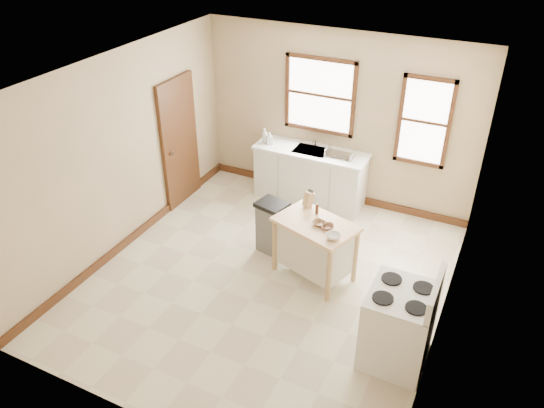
% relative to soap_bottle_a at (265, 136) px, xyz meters
% --- Properties ---
extents(floor, '(5.00, 5.00, 0.00)m').
position_rel_soap_bottle_a_xyz_m(floor, '(1.10, -2.13, -1.05)').
color(floor, beige).
rests_on(floor, ground).
extents(ceiling, '(5.00, 5.00, 0.00)m').
position_rel_soap_bottle_a_xyz_m(ceiling, '(1.10, -2.13, 1.75)').
color(ceiling, white).
rests_on(ceiling, ground).
extents(wall_back, '(4.50, 0.04, 2.80)m').
position_rel_soap_bottle_a_xyz_m(wall_back, '(1.10, 0.37, 0.35)').
color(wall_back, tan).
rests_on(wall_back, ground).
extents(wall_left, '(0.04, 5.00, 2.80)m').
position_rel_soap_bottle_a_xyz_m(wall_left, '(-1.15, -2.13, 0.35)').
color(wall_left, tan).
rests_on(wall_left, ground).
extents(wall_right, '(0.04, 5.00, 2.80)m').
position_rel_soap_bottle_a_xyz_m(wall_right, '(3.35, -2.13, 0.35)').
color(wall_right, tan).
rests_on(wall_right, ground).
extents(window_main, '(1.17, 0.06, 1.22)m').
position_rel_soap_bottle_a_xyz_m(window_main, '(0.80, 0.35, 0.70)').
color(window_main, '#3F1F11').
rests_on(window_main, wall_back).
extents(window_side, '(0.77, 0.06, 1.37)m').
position_rel_soap_bottle_a_xyz_m(window_side, '(2.45, 0.35, 0.55)').
color(window_side, '#3F1F11').
rests_on(window_side, wall_back).
extents(door_left, '(0.06, 0.90, 2.10)m').
position_rel_soap_bottle_a_xyz_m(door_left, '(-1.11, -0.83, 0.00)').
color(door_left, '#3F1F11').
rests_on(door_left, ground).
extents(baseboard_back, '(4.50, 0.04, 0.12)m').
position_rel_soap_bottle_a_xyz_m(baseboard_back, '(1.10, 0.34, -0.99)').
color(baseboard_back, '#3F1F11').
rests_on(baseboard_back, ground).
extents(baseboard_left, '(0.04, 5.00, 0.12)m').
position_rel_soap_bottle_a_xyz_m(baseboard_left, '(-1.12, -2.13, -0.99)').
color(baseboard_left, '#3F1F11').
rests_on(baseboard_left, ground).
extents(sink_counter, '(1.86, 0.62, 0.92)m').
position_rel_soap_bottle_a_xyz_m(sink_counter, '(0.80, 0.07, -0.59)').
color(sink_counter, silver).
rests_on(sink_counter, ground).
extents(faucet, '(0.03, 0.03, 0.22)m').
position_rel_soap_bottle_a_xyz_m(faucet, '(0.80, 0.25, -0.02)').
color(faucet, silver).
rests_on(faucet, sink_counter).
extents(soap_bottle_a, '(0.11, 0.11, 0.25)m').
position_rel_soap_bottle_a_xyz_m(soap_bottle_a, '(0.00, 0.00, 0.00)').
color(soap_bottle_a, '#B2B2B2').
rests_on(soap_bottle_a, sink_counter).
extents(soap_bottle_b, '(0.12, 0.13, 0.21)m').
position_rel_soap_bottle_a_xyz_m(soap_bottle_b, '(0.10, -0.01, -0.02)').
color(soap_bottle_b, '#B2B2B2').
rests_on(soap_bottle_b, sink_counter).
extents(dish_rack, '(0.50, 0.43, 0.11)m').
position_rel_soap_bottle_a_xyz_m(dish_rack, '(1.29, 0.07, -0.07)').
color(dish_rack, silver).
rests_on(dish_rack, sink_counter).
extents(kitchen_island, '(1.19, 0.95, 0.85)m').
position_rel_soap_bottle_a_xyz_m(kitchen_island, '(1.63, -1.78, -0.62)').
color(kitchen_island, '#EEC08C').
rests_on(kitchen_island, ground).
extents(knife_block, '(0.13, 0.13, 0.20)m').
position_rel_soap_bottle_a_xyz_m(knife_block, '(1.38, -1.44, -0.10)').
color(knife_block, tan).
rests_on(knife_block, kitchen_island).
extents(pepper_grinder, '(0.05, 0.05, 0.15)m').
position_rel_soap_bottle_a_xyz_m(pepper_grinder, '(1.55, -1.56, -0.12)').
color(pepper_grinder, '#3E2110').
rests_on(pepper_grinder, kitchen_island).
extents(bowl_a, '(0.21, 0.21, 0.04)m').
position_rel_soap_bottle_a_xyz_m(bowl_a, '(1.68, -1.80, -0.18)').
color(bowl_a, brown).
rests_on(bowl_a, kitchen_island).
extents(bowl_b, '(0.22, 0.22, 0.04)m').
position_rel_soap_bottle_a_xyz_m(bowl_b, '(1.80, -1.83, -0.18)').
color(bowl_b, brown).
rests_on(bowl_b, kitchen_island).
extents(bowl_c, '(0.20, 0.20, 0.06)m').
position_rel_soap_bottle_a_xyz_m(bowl_c, '(1.95, -2.01, -0.17)').
color(bowl_c, silver).
rests_on(bowl_c, kitchen_island).
extents(trash_bin, '(0.47, 0.42, 0.80)m').
position_rel_soap_bottle_a_xyz_m(trash_bin, '(0.86, -1.50, -0.65)').
color(trash_bin, slate).
rests_on(trash_bin, ground).
extents(gas_stove, '(0.75, 0.76, 1.20)m').
position_rel_soap_bottle_a_xyz_m(gas_stove, '(3.00, -2.75, -0.45)').
color(gas_stove, white).
rests_on(gas_stove, ground).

